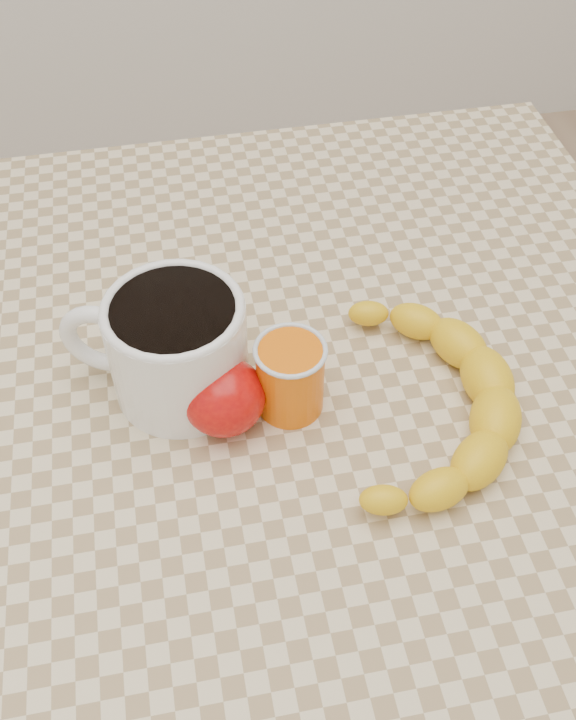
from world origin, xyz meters
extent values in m
plane|color=tan|center=(0.00, 0.00, 0.00)|extent=(3.00, 3.00, 0.00)
cube|color=beige|center=(0.00, 0.00, 0.73)|extent=(0.80, 0.80, 0.04)
cube|color=olive|center=(0.00, 0.00, 0.68)|extent=(0.74, 0.74, 0.06)
cylinder|color=olive|center=(-0.35, 0.35, 0.35)|extent=(0.05, 0.05, 0.71)
cylinder|color=olive|center=(0.35, 0.35, 0.35)|extent=(0.05, 0.05, 0.71)
cylinder|color=white|center=(-0.10, 0.00, 0.80)|extent=(0.15, 0.15, 0.10)
cylinder|color=black|center=(-0.10, 0.00, 0.84)|extent=(0.10, 0.10, 0.01)
torus|color=white|center=(-0.10, 0.00, 0.85)|extent=(0.12, 0.12, 0.01)
torus|color=white|center=(-0.16, 0.03, 0.80)|extent=(0.08, 0.04, 0.08)
cylinder|color=#E96307|center=(0.00, -0.03, 0.79)|extent=(0.06, 0.06, 0.07)
torus|color=silver|center=(0.00, -0.03, 0.82)|extent=(0.06, 0.06, 0.00)
ellipsoid|color=#A10508|center=(-0.06, -0.04, 0.78)|extent=(0.08, 0.08, 0.07)
cylinder|color=#382311|center=(-0.06, -0.04, 0.81)|extent=(0.01, 0.01, 0.01)
camera|label=1|loc=(-0.09, -0.47, 1.31)|focal=40.00mm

